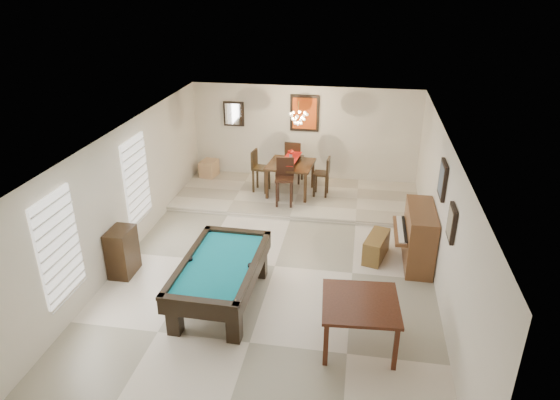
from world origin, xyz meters
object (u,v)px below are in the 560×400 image
(square_table, at_px, (359,323))
(apothecary_chest, at_px, (122,252))
(dining_chair_west, at_px, (261,171))
(dining_chair_south, at_px, (284,183))
(corner_bench, at_px, (209,168))
(chandelier, at_px, (298,114))
(dining_table, at_px, (290,176))
(pool_table, at_px, (221,283))
(dining_chair_east, at_px, (321,176))
(piano_bench, at_px, (376,247))
(flower_vase, at_px, (291,154))
(upright_piano, at_px, (412,236))
(dining_chair_north, at_px, (294,161))

(square_table, xyz_separation_m, apothecary_chest, (-4.42, 1.29, 0.07))
(square_table, height_order, dining_chair_west, dining_chair_west)
(dining_chair_south, xyz_separation_m, corner_bench, (-2.33, 1.50, -0.35))
(square_table, height_order, dining_chair_south, dining_chair_south)
(chandelier, bearing_deg, dining_table, 146.43)
(pool_table, height_order, dining_chair_east, dining_chair_east)
(pool_table, distance_m, dining_chair_south, 3.94)
(piano_bench, distance_m, dining_chair_east, 3.00)
(dining_table, distance_m, flower_vase, 0.58)
(piano_bench, bearing_deg, apothecary_chest, -163.75)
(dining_chair_south, distance_m, chandelier, 1.64)
(dining_table, height_order, flower_vase, flower_vase)
(upright_piano, bearing_deg, dining_chair_south, 144.50)
(dining_table, xyz_separation_m, dining_chair_south, (-0.04, -0.72, 0.11))
(piano_bench, xyz_separation_m, apothecary_chest, (-4.71, -1.37, 0.22))
(pool_table, bearing_deg, upright_piano, 30.96)
(dining_table, bearing_deg, flower_vase, 0.00)
(dining_table, height_order, dining_chair_north, dining_chair_north)
(apothecary_chest, distance_m, dining_chair_east, 5.24)
(pool_table, distance_m, dining_table, 4.65)
(pool_table, distance_m, piano_bench, 3.29)
(pool_table, height_order, flower_vase, flower_vase)
(square_table, relative_size, chandelier, 1.89)
(flower_vase, xyz_separation_m, chandelier, (0.19, -0.13, 1.05))
(dining_chair_south, bearing_deg, pool_table, -101.61)
(dining_chair_east, bearing_deg, dining_table, -87.17)
(corner_bench, height_order, chandelier, chandelier)
(piano_bench, bearing_deg, dining_chair_east, 117.08)
(square_table, relative_size, apothecary_chest, 1.23)
(piano_bench, relative_size, flower_vase, 3.62)
(dining_chair_south, relative_size, dining_chair_east, 1.14)
(dining_table, bearing_deg, square_table, -70.93)
(upright_piano, distance_m, flower_vase, 3.94)
(square_table, height_order, chandelier, chandelier)
(upright_piano, distance_m, dining_chair_west, 4.47)
(chandelier, bearing_deg, dining_chair_south, -111.37)
(dining_table, distance_m, chandelier, 1.64)
(apothecary_chest, bearing_deg, pool_table, -15.67)
(piano_bench, bearing_deg, upright_piano, -5.81)
(dining_chair_west, bearing_deg, flower_vase, -83.76)
(upright_piano, xyz_separation_m, dining_chair_south, (-2.82, 2.01, 0.11))
(dining_chair_east, bearing_deg, dining_chair_west, -87.30)
(chandelier, bearing_deg, flower_vase, 146.43)
(square_table, relative_size, piano_bench, 1.30)
(dining_chair_west, xyz_separation_m, corner_bench, (-1.62, 0.77, -0.32))
(upright_piano, xyz_separation_m, apothecary_chest, (-5.37, -1.31, -0.12))
(apothecary_chest, relative_size, chandelier, 1.53)
(apothecary_chest, bearing_deg, corner_bench, 87.50)
(upright_piano, relative_size, apothecary_chest, 1.51)
(chandelier, bearing_deg, dining_chair_north, 102.57)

